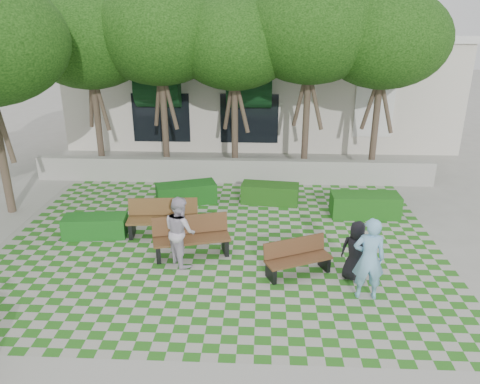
# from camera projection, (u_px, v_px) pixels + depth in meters

# --- Properties ---
(ground) EXTENTS (90.00, 90.00, 0.00)m
(ground) POSITION_uv_depth(u_px,v_px,m) (218.00, 263.00, 12.11)
(ground) COLOR gray
(ground) RESTS_ON ground
(lawn) EXTENTS (12.00, 12.00, 0.00)m
(lawn) POSITION_uv_depth(u_px,v_px,m) (221.00, 245.00, 13.04)
(lawn) COLOR #2B721E
(lawn) RESTS_ON ground
(retaining_wall) EXTENTS (15.00, 0.36, 0.90)m
(retaining_wall) POSITION_uv_depth(u_px,v_px,m) (233.00, 171.00, 17.72)
(retaining_wall) COLOR #9E9B93
(retaining_wall) RESTS_ON ground
(bench_east) EXTENTS (1.74, 1.19, 0.87)m
(bench_east) POSITION_uv_depth(u_px,v_px,m) (297.00, 258.00, 11.48)
(bench_east) COLOR #51311B
(bench_east) RESTS_ON ground
(bench_mid) EXTENTS (2.11, 1.16, 1.05)m
(bench_mid) POSITION_uv_depth(u_px,v_px,m) (191.00, 237.00, 12.34)
(bench_mid) COLOR #53341C
(bench_mid) RESTS_ON ground
(bench_west) EXTENTS (2.05, 0.83, 1.05)m
(bench_west) POSITION_uv_depth(u_px,v_px,m) (163.00, 219.00, 13.47)
(bench_west) COLOR brown
(bench_west) RESTS_ON ground
(hedge_east) EXTENTS (2.13, 0.88, 0.74)m
(hedge_east) POSITION_uv_depth(u_px,v_px,m) (365.00, 205.00, 14.77)
(hedge_east) COLOR #185015
(hedge_east) RESTS_ON ground
(hedge_midright) EXTENTS (1.98, 0.99, 0.67)m
(hedge_midright) POSITION_uv_depth(u_px,v_px,m) (270.00, 193.00, 15.82)
(hedge_midright) COLOR #1B4A13
(hedge_midright) RESTS_ON ground
(hedge_midleft) EXTENTS (2.12, 1.39, 0.69)m
(hedge_midleft) POSITION_uv_depth(u_px,v_px,m) (186.00, 193.00, 15.80)
(hedge_midleft) COLOR #134915
(hedge_midleft) RESTS_ON ground
(hedge_west) EXTENTS (1.83, 0.88, 0.62)m
(hedge_west) POSITION_uv_depth(u_px,v_px,m) (95.00, 226.00, 13.45)
(hedge_west) COLOR #155218
(hedge_west) RESTS_ON ground
(person_blue) EXTENTS (0.73, 0.49, 1.96)m
(person_blue) POSITION_uv_depth(u_px,v_px,m) (369.00, 259.00, 10.31)
(person_blue) COLOR #7BB8E1
(person_blue) RESTS_ON ground
(person_dark) EXTENTS (0.87, 0.74, 1.51)m
(person_dark) POSITION_uv_depth(u_px,v_px,m) (356.00, 251.00, 11.11)
(person_dark) COLOR black
(person_dark) RESTS_ON ground
(person_white) EXTENTS (1.08, 1.12, 1.82)m
(person_white) POSITION_uv_depth(u_px,v_px,m) (180.00, 231.00, 11.80)
(person_white) COLOR silver
(person_white) RESTS_ON ground
(tree_row) EXTENTS (17.70, 13.40, 7.41)m
(tree_row) POSITION_uv_depth(u_px,v_px,m) (177.00, 40.00, 15.88)
(tree_row) COLOR #47382B
(tree_row) RESTS_ON ground
(building) EXTENTS (18.00, 8.92, 5.15)m
(building) POSITION_uv_depth(u_px,v_px,m) (260.00, 85.00, 24.28)
(building) COLOR beige
(building) RESTS_ON ground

